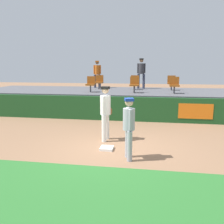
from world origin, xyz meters
TOP-DOWN VIEW (x-y plane):
  - ground_plane at (0.00, 0.00)m, footprint 60.00×60.00m
  - grass_foreground_strip at (0.00, -2.69)m, footprint 18.00×2.80m
  - first_base at (-0.30, 0.02)m, footprint 0.40×0.40m
  - player_fielder_home at (-0.51, 0.96)m, footprint 0.40×0.57m
  - player_runner_visitor at (0.44, -0.65)m, footprint 0.40×0.46m
  - field_wall at (0.01, 4.19)m, footprint 18.00×0.26m
  - bleacher_platform at (0.00, 6.76)m, footprint 18.00×4.80m
  - seat_front_right at (2.15, 5.63)m, footprint 0.48×0.44m
  - seat_front_left at (-2.21, 5.63)m, footprint 0.45×0.44m
  - seat_front_center at (0.13, 5.63)m, footprint 0.47×0.44m
  - seat_back_right at (2.14, 7.43)m, footprint 0.45×0.44m
  - seat_back_center at (0.01, 7.43)m, footprint 0.47×0.44m
  - seat_back_left at (-2.15, 7.43)m, footprint 0.47×0.44m
  - spectator_hooded at (-2.46, 8.33)m, footprint 0.48×0.37m
  - spectator_capped at (0.35, 8.17)m, footprint 0.52×0.35m

SIDE VIEW (x-z plane):
  - ground_plane at x=0.00m, z-range 0.00..0.00m
  - grass_foreground_strip at x=0.00m, z-range 0.00..0.01m
  - first_base at x=-0.30m, z-range 0.00..0.08m
  - field_wall at x=0.01m, z-range 0.00..1.14m
  - bleacher_platform at x=0.00m, z-range 0.00..1.19m
  - player_runner_visitor at x=0.44m, z-range 0.14..1.84m
  - player_fielder_home at x=-0.51m, z-range 0.15..2.02m
  - seat_front_left at x=-2.21m, z-range 1.24..2.08m
  - seat_back_right at x=2.14m, z-range 1.24..2.08m
  - seat_front_center at x=0.13m, z-range 1.24..2.08m
  - seat_back_center at x=0.01m, z-range 1.24..2.08m
  - seat_back_left at x=-2.15m, z-range 1.24..2.08m
  - seat_front_right at x=2.15m, z-range 1.24..2.08m
  - spectator_hooded at x=-2.46m, z-range 1.33..3.05m
  - spectator_capped at x=0.35m, z-range 1.34..3.18m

